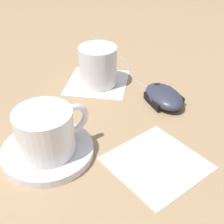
# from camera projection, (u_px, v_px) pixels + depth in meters

# --- Properties ---
(ground_plane) EXTENTS (3.00, 3.00, 0.00)m
(ground_plane) POSITION_uv_depth(u_px,v_px,m) (111.00, 122.00, 0.57)
(ground_plane) COLOR #9E7F5B
(saucer) EXTENTS (0.15, 0.15, 0.01)m
(saucer) POSITION_uv_depth(u_px,v_px,m) (48.00, 151.00, 0.49)
(saucer) COLOR white
(saucer) RESTS_ON ground
(coffee_cup) EXTENTS (0.12, 0.09, 0.07)m
(coffee_cup) POSITION_uv_depth(u_px,v_px,m) (46.00, 131.00, 0.47)
(coffee_cup) COLOR white
(coffee_cup) RESTS_ON saucer
(computer_mouse) EXTENTS (0.11, 0.12, 0.03)m
(computer_mouse) POSITION_uv_depth(u_px,v_px,m) (164.00, 96.00, 0.61)
(computer_mouse) COLOR #2D3342
(computer_mouse) RESTS_ON ground
(mouse_cable) EXTENTS (0.18, 0.29, 0.00)m
(mouse_cable) POSITION_uv_depth(u_px,v_px,m) (119.00, 57.00, 0.79)
(mouse_cable) COLOR gray
(mouse_cable) RESTS_ON ground
(napkin_under_glass) EXTENTS (0.17, 0.17, 0.00)m
(napkin_under_glass) POSITION_uv_depth(u_px,v_px,m) (97.00, 82.00, 0.69)
(napkin_under_glass) COLOR white
(napkin_under_glass) RESTS_ON ground
(drinking_glass) EXTENTS (0.08, 0.08, 0.08)m
(drinking_glass) POSITION_uv_depth(u_px,v_px,m) (98.00, 66.00, 0.66)
(drinking_glass) COLOR silver
(drinking_glass) RESTS_ON napkin_under_glass
(napkin_spare) EXTENTS (0.17, 0.17, 0.00)m
(napkin_spare) POSITION_uv_depth(u_px,v_px,m) (156.00, 163.00, 0.48)
(napkin_spare) COLOR silver
(napkin_spare) RESTS_ON ground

